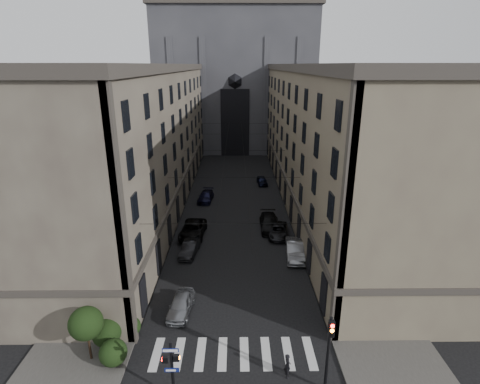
{
  "coord_description": "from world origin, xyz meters",
  "views": [
    {
      "loc": [
        0.25,
        -15.66,
        18.77
      ],
      "look_at": [
        0.5,
        10.07,
        9.98
      ],
      "focal_mm": 28.0,
      "sensor_mm": 36.0,
      "label": 1
    }
  ],
  "objects_px": {
    "car_right_midnear": "(278,231)",
    "gothic_tower": "(235,69)",
    "car_left_far": "(206,196)",
    "pedestrian": "(287,365)",
    "traffic_light_right": "(329,346)",
    "car_left_midfar": "(193,230)",
    "pedestrian_signal_left": "(172,366)",
    "car_left_near": "(181,305)",
    "car_right_near": "(295,250)",
    "car_right_far": "(262,181)",
    "car_right_midfar": "(270,223)",
    "car_left_midnear": "(190,248)"
  },
  "relations": [
    {
      "from": "car_left_midnear",
      "to": "car_right_far",
      "type": "distance_m",
      "value": 25.52
    },
    {
      "from": "car_left_far",
      "to": "pedestrian",
      "type": "xyz_separation_m",
      "value": [
        7.62,
        -32.34,
        0.17
      ]
    },
    {
      "from": "car_left_midnear",
      "to": "car_right_near",
      "type": "distance_m",
      "value": 10.86
    },
    {
      "from": "traffic_light_right",
      "to": "pedestrian",
      "type": "relative_size",
      "value": 3.07
    },
    {
      "from": "pedestrian_signal_left",
      "to": "car_right_far",
      "type": "bearing_deg",
      "value": 79.15
    },
    {
      "from": "car_left_midfar",
      "to": "car_left_far",
      "type": "xyz_separation_m",
      "value": [
        0.58,
        11.73,
        -0.11
      ]
    },
    {
      "from": "car_left_near",
      "to": "car_left_midnear",
      "type": "relative_size",
      "value": 1.02
    },
    {
      "from": "car_left_midfar",
      "to": "car_right_midfar",
      "type": "relative_size",
      "value": 1.03
    },
    {
      "from": "car_left_midfar",
      "to": "pedestrian",
      "type": "bearing_deg",
      "value": -64.24
    },
    {
      "from": "gothic_tower",
      "to": "car_left_midfar",
      "type": "distance_m",
      "value": 54.3
    },
    {
      "from": "traffic_light_right",
      "to": "car_right_midnear",
      "type": "distance_m",
      "value": 21.75
    },
    {
      "from": "gothic_tower",
      "to": "car_right_near",
      "type": "distance_m",
      "value": 59.3
    },
    {
      "from": "pedestrian_signal_left",
      "to": "car_left_midfar",
      "type": "relative_size",
      "value": 0.71
    },
    {
      "from": "car_right_near",
      "to": "car_left_near",
      "type": "bearing_deg",
      "value": -135.24
    },
    {
      "from": "car_right_midnear",
      "to": "car_right_far",
      "type": "height_order",
      "value": "car_right_midnear"
    },
    {
      "from": "car_right_near",
      "to": "car_right_midfar",
      "type": "distance_m",
      "value": 7.25
    },
    {
      "from": "car_left_midnear",
      "to": "car_right_far",
      "type": "height_order",
      "value": "car_left_midnear"
    },
    {
      "from": "pedestrian_signal_left",
      "to": "car_left_near",
      "type": "relative_size",
      "value": 0.95
    },
    {
      "from": "pedestrian_signal_left",
      "to": "car_left_midnear",
      "type": "xyz_separation_m",
      "value": [
        -1.12,
        17.73,
        -1.64
      ]
    },
    {
      "from": "pedestrian_signal_left",
      "to": "car_right_midfar",
      "type": "distance_m",
      "value": 25.2
    },
    {
      "from": "car_left_near",
      "to": "car_right_midfar",
      "type": "relative_size",
      "value": 0.77
    },
    {
      "from": "traffic_light_right",
      "to": "car_left_far",
      "type": "bearing_deg",
      "value": 106.35
    },
    {
      "from": "pedestrian_signal_left",
      "to": "pedestrian",
      "type": "height_order",
      "value": "pedestrian_signal_left"
    },
    {
      "from": "traffic_light_right",
      "to": "car_right_midnear",
      "type": "xyz_separation_m",
      "value": [
        -0.56,
        21.59,
        -2.62
      ]
    },
    {
      "from": "gothic_tower",
      "to": "car_right_far",
      "type": "relative_size",
      "value": 15.39
    },
    {
      "from": "traffic_light_right",
      "to": "car_right_far",
      "type": "xyz_separation_m",
      "value": [
        -1.15,
        41.16,
        -2.65
      ]
    },
    {
      "from": "pedestrian_signal_left",
      "to": "car_right_near",
      "type": "bearing_deg",
      "value": 60.22
    },
    {
      "from": "car_left_far",
      "to": "car_right_near",
      "type": "distance_m",
      "value": 19.81
    },
    {
      "from": "car_left_near",
      "to": "pedestrian",
      "type": "relative_size",
      "value": 2.49
    },
    {
      "from": "car_right_midnear",
      "to": "gothic_tower",
      "type": "bearing_deg",
      "value": 100.86
    },
    {
      "from": "car_right_midfar",
      "to": "car_left_near",
      "type": "bearing_deg",
      "value": -118.02
    },
    {
      "from": "car_right_midnear",
      "to": "pedestrian",
      "type": "distance_m",
      "value": 20.57
    },
    {
      "from": "traffic_light_right",
      "to": "car_left_midnear",
      "type": "bearing_deg",
      "value": 120.6
    },
    {
      "from": "car_right_far",
      "to": "pedestrian_signal_left",
      "type": "bearing_deg",
      "value": -105.43
    },
    {
      "from": "car_left_midfar",
      "to": "car_right_midnear",
      "type": "relative_size",
      "value": 1.19
    },
    {
      "from": "car_right_midnear",
      "to": "pedestrian",
      "type": "height_order",
      "value": "pedestrian"
    },
    {
      "from": "gothic_tower",
      "to": "car_right_near",
      "type": "relative_size",
      "value": 11.66
    },
    {
      "from": "car_left_midfar",
      "to": "pedestrian",
      "type": "relative_size",
      "value": 3.35
    },
    {
      "from": "car_right_midnear",
      "to": "traffic_light_right",
      "type": "bearing_deg",
      "value": -83.23
    },
    {
      "from": "car_left_midfar",
      "to": "car_right_midnear",
      "type": "distance_m",
      "value": 9.81
    },
    {
      "from": "car_right_midnear",
      "to": "car_right_far",
      "type": "bearing_deg",
      "value": 96.98
    },
    {
      "from": "car_left_midnear",
      "to": "car_right_far",
      "type": "bearing_deg",
      "value": 76.34
    },
    {
      "from": "traffic_light_right",
      "to": "car_left_near",
      "type": "bearing_deg",
      "value": 142.1
    },
    {
      "from": "gothic_tower",
      "to": "car_left_midfar",
      "type": "relative_size",
      "value": 10.22
    },
    {
      "from": "car_right_far",
      "to": "pedestrian",
      "type": "relative_size",
      "value": 2.23
    },
    {
      "from": "traffic_light_right",
      "to": "car_left_midfar",
      "type": "distance_m",
      "value": 24.17
    },
    {
      "from": "pedestrian_signal_left",
      "to": "car_left_midfar",
      "type": "height_order",
      "value": "pedestrian_signal_left"
    },
    {
      "from": "car_left_near",
      "to": "car_left_midnear",
      "type": "height_order",
      "value": "car_left_near"
    },
    {
      "from": "traffic_light_right",
      "to": "car_left_midnear",
      "type": "xyz_separation_m",
      "value": [
        -10.23,
        17.31,
        -2.61
      ]
    },
    {
      "from": "gothic_tower",
      "to": "car_left_near",
      "type": "relative_size",
      "value": 13.79
    }
  ]
}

